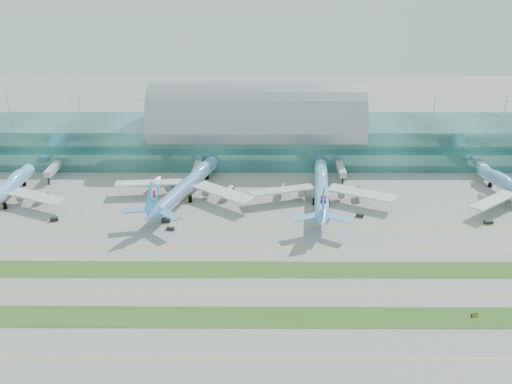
{
  "coord_description": "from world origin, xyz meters",
  "views": [
    {
      "loc": [
        1.02,
        -183.35,
        112.33
      ],
      "look_at": [
        0.0,
        55.0,
        9.0
      ],
      "focal_mm": 40.0,
      "sensor_mm": 36.0,
      "label": 1
    }
  ],
  "objects_px": {
    "airliner_a": "(1,192)",
    "taxiway_sign_east": "(475,315)",
    "airliner_b": "(187,184)",
    "airliner_c": "(321,188)",
    "terminal": "(257,132)"
  },
  "relations": [
    {
      "from": "airliner_b",
      "to": "airliner_c",
      "type": "bearing_deg",
      "value": 13.43
    },
    {
      "from": "airliner_b",
      "to": "airliner_a",
      "type": "bearing_deg",
      "value": -156.93
    },
    {
      "from": "airliner_a",
      "to": "airliner_c",
      "type": "relative_size",
      "value": 0.96
    },
    {
      "from": "airliner_b",
      "to": "airliner_c",
      "type": "distance_m",
      "value": 64.25
    },
    {
      "from": "airliner_a",
      "to": "airliner_b",
      "type": "relative_size",
      "value": 0.95
    },
    {
      "from": "airliner_b",
      "to": "airliner_c",
      "type": "xyz_separation_m",
      "value": [
        64.12,
        -4.08,
        -0.21
      ]
    },
    {
      "from": "airliner_c",
      "to": "taxiway_sign_east",
      "type": "bearing_deg",
      "value": -60.69
    },
    {
      "from": "terminal",
      "to": "airliner_a",
      "type": "relative_size",
      "value": 4.52
    },
    {
      "from": "airliner_a",
      "to": "airliner_b",
      "type": "height_order",
      "value": "airliner_b"
    },
    {
      "from": "airliner_c",
      "to": "airliner_a",
      "type": "bearing_deg",
      "value": -172.94
    },
    {
      "from": "terminal",
      "to": "airliner_c",
      "type": "relative_size",
      "value": 4.32
    },
    {
      "from": "airliner_a",
      "to": "airliner_c",
      "type": "height_order",
      "value": "airliner_c"
    },
    {
      "from": "airliner_b",
      "to": "taxiway_sign_east",
      "type": "xyz_separation_m",
      "value": [
        105.52,
        -96.42,
        -6.35
      ]
    },
    {
      "from": "terminal",
      "to": "airliner_a",
      "type": "bearing_deg",
      "value": -150.11
    },
    {
      "from": "airliner_a",
      "to": "taxiway_sign_east",
      "type": "xyz_separation_m",
      "value": [
        191.63,
        -87.38,
        -5.84
      ]
    }
  ]
}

